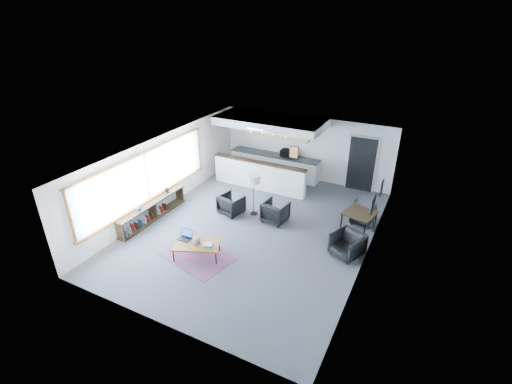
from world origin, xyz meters
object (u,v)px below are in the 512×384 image
at_px(dining_chair_far, 363,214).
at_px(microwave, 287,153).
at_px(ceramic_pot, 197,241).
at_px(armchair_left, 231,204).
at_px(dining_table, 360,214).
at_px(laptop, 186,236).
at_px(coffee_table, 197,245).
at_px(armchair_right, 275,211).
at_px(dining_chair_near, 347,245).
at_px(floor_lamp, 254,180).
at_px(book_stack, 208,245).

bearing_deg(dining_chair_far, microwave, -30.67).
distance_m(ceramic_pot, dining_chair_far, 5.52).
relative_size(armchair_left, dining_table, 0.72).
bearing_deg(laptop, dining_table, 35.34).
distance_m(coffee_table, microwave, 6.25).
distance_m(armchair_right, dining_table, 2.67).
xyz_separation_m(dining_chair_near, dining_chair_far, (-0.00, 2.05, -0.03)).
bearing_deg(floor_lamp, armchair_left, -155.97).
relative_size(coffee_table, armchair_left, 1.94).
bearing_deg(dining_chair_near, ceramic_pot, -128.10).
distance_m(armchair_left, armchair_right, 1.57).
height_order(dining_chair_far, microwave, microwave).
xyz_separation_m(laptop, dining_table, (4.23, 3.21, 0.17)).
bearing_deg(floor_lamp, microwave, 93.07).
bearing_deg(dining_chair_near, laptop, -132.08).
bearing_deg(book_stack, armchair_right, 73.53).
bearing_deg(armchair_left, dining_chair_near, -174.91).
xyz_separation_m(laptop, ceramic_pot, (0.47, -0.12, 0.04)).
relative_size(armchair_left, armchair_right, 0.97).
bearing_deg(armchair_left, book_stack, 119.80).
relative_size(coffee_table, armchair_right, 1.89).
xyz_separation_m(armchair_left, microwave, (0.53, 3.62, 0.73)).
distance_m(laptop, dining_chair_far, 5.77).
bearing_deg(laptop, coffee_table, -16.14).
bearing_deg(coffee_table, dining_chair_near, 4.75).
distance_m(ceramic_pot, dining_chair_near, 4.25).
relative_size(coffee_table, dining_chair_near, 2.15).
bearing_deg(book_stack, dining_chair_near, 29.43).
distance_m(dining_chair_far, microwave, 4.31).
bearing_deg(armchair_left, dining_chair_far, -147.43).
xyz_separation_m(coffee_table, book_stack, (0.37, 0.05, 0.07)).
bearing_deg(book_stack, laptop, 175.83).
bearing_deg(book_stack, dining_chair_far, 49.39).
height_order(coffee_table, ceramic_pot, ceramic_pot).
xyz_separation_m(coffee_table, dining_table, (3.78, 3.32, 0.28)).
distance_m(coffee_table, floor_lamp, 3.04).
xyz_separation_m(dining_table, dining_chair_near, (-0.00, -1.34, -0.33)).
height_order(book_stack, armchair_right, armchair_right).
bearing_deg(floor_lamp, dining_chair_far, 18.27).
bearing_deg(ceramic_pot, laptop, 166.30).
xyz_separation_m(floor_lamp, dining_chair_far, (3.46, 1.14, -0.96)).
xyz_separation_m(ceramic_pot, dining_chair_near, (3.76, 1.98, -0.20)).
distance_m(coffee_table, ceramic_pot, 0.15).
bearing_deg(laptop, floor_lamp, 72.58).
xyz_separation_m(coffee_table, dining_chair_near, (3.78, 1.98, -0.05)).
distance_m(book_stack, microwave, 6.19).
distance_m(floor_lamp, dining_chair_near, 3.70).
bearing_deg(armchair_right, book_stack, 79.55).
xyz_separation_m(book_stack, floor_lamp, (-0.04, 2.84, 0.81)).
distance_m(ceramic_pot, dining_table, 5.02).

